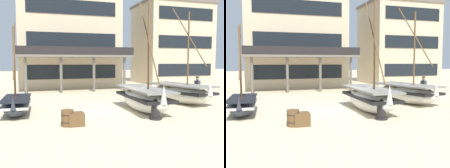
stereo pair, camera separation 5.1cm
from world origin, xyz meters
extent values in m
plane|color=beige|center=(0.00, 0.00, 0.00)|extent=(120.00, 120.00, 0.00)
ellipsoid|color=#2D333D|center=(-5.26, 0.56, 0.44)|extent=(1.38, 3.46, 0.89)
cube|color=silver|center=(-5.26, 0.56, 0.56)|extent=(1.39, 3.32, 0.11)
cube|color=black|center=(-5.26, 0.56, 0.85)|extent=(1.42, 3.39, 0.06)
cone|color=#2D333D|center=(-5.31, -1.08, 0.84)|extent=(0.26, 0.26, 0.62)
cylinder|color=brown|center=(-5.27, 0.14, 2.53)|extent=(0.10, 0.10, 3.81)
cylinder|color=brown|center=(-5.27, 0.14, 3.25)|extent=(0.12, 1.38, 2.79)
cube|color=brown|center=(-5.25, 0.82, 0.75)|extent=(1.21, 0.20, 0.06)
ellipsoid|color=silver|center=(1.34, -0.48, 0.64)|extent=(1.72, 4.91, 1.28)
cube|color=black|center=(1.34, -0.48, 0.80)|extent=(1.73, 4.71, 0.15)
cube|color=gray|center=(1.34, -0.48, 1.23)|extent=(1.77, 4.81, 0.09)
cone|color=silver|center=(1.30, -2.82, 1.22)|extent=(0.33, 0.33, 0.90)
cylinder|color=brown|center=(1.33, -1.09, 3.44)|extent=(0.10, 0.10, 5.09)
cylinder|color=brown|center=(1.33, -1.09, 3.80)|extent=(0.11, 2.63, 4.45)
cube|color=brown|center=(1.34, -0.11, 1.09)|extent=(1.56, 0.18, 0.06)
ellipsoid|color=silver|center=(4.76, 1.30, 0.62)|extent=(3.00, 5.01, 1.24)
cube|color=black|center=(4.76, 1.30, 0.78)|extent=(2.97, 4.83, 0.15)
cube|color=gray|center=(4.76, 1.30, 1.19)|extent=(3.03, 4.93, 0.09)
cone|color=silver|center=(5.36, -0.87, 1.18)|extent=(0.45, 0.45, 0.87)
cylinder|color=brown|center=(4.92, 0.74, 3.32)|extent=(0.10, 0.10, 4.91)
cylinder|color=brown|center=(4.92, 0.74, 4.32)|extent=(0.81, 2.76, 3.82)
cube|color=brown|center=(4.67, 1.64, 1.06)|extent=(1.72, 0.61, 0.06)
cylinder|color=#33333D|center=(6.30, 1.63, 0.44)|extent=(0.26, 0.26, 0.88)
cube|color=#383842|center=(6.30, 1.63, 1.15)|extent=(0.28, 0.39, 0.54)
sphere|color=#A87A56|center=(6.30, 1.63, 1.54)|extent=(0.22, 0.22, 0.22)
cylinder|color=#2D2823|center=(6.30, 1.63, 1.66)|extent=(0.24, 0.24, 0.05)
cylinder|color=black|center=(1.05, -2.52, 0.05)|extent=(0.61, 0.61, 0.10)
cylinder|color=black|center=(1.05, -2.52, 0.44)|extent=(0.43, 0.43, 0.68)
sphere|color=black|center=(1.05, -2.52, 0.86)|extent=(0.23, 0.23, 0.23)
cylinder|color=brown|center=(-3.08, -2.56, 0.35)|extent=(0.52, 0.52, 0.70)
torus|color=black|center=(-3.08, -2.56, 0.50)|extent=(0.56, 0.56, 0.03)
torus|color=black|center=(-3.08, -2.56, 0.20)|extent=(0.56, 0.56, 0.03)
cube|color=brown|center=(-2.72, -2.56, 0.28)|extent=(0.67, 0.67, 0.55)
cube|color=beige|center=(-0.61, 14.60, 4.61)|extent=(10.15, 5.89, 9.21)
cube|color=black|center=(-0.61, 11.62, 1.69)|extent=(8.53, 0.06, 1.35)
cube|color=black|center=(-0.61, 11.62, 4.76)|extent=(8.53, 0.06, 1.35)
cube|color=black|center=(-0.61, 11.62, 7.83)|extent=(8.53, 0.06, 1.35)
cube|color=#70665B|center=(-0.61, 10.15, 3.17)|extent=(10.15, 2.99, 0.20)
cylinder|color=#666056|center=(-4.96, 9.11, 1.54)|extent=(0.24, 0.24, 3.07)
cylinder|color=#666056|center=(-2.06, 9.11, 1.54)|extent=(0.24, 0.24, 3.07)
cylinder|color=#666056|center=(0.84, 9.11, 1.54)|extent=(0.24, 0.24, 3.07)
cylinder|color=#666056|center=(3.74, 9.11, 1.54)|extent=(0.24, 0.24, 3.07)
cube|color=black|center=(-0.61, 8.72, 3.62)|extent=(10.15, 0.08, 0.70)
cube|color=beige|center=(12.29, 15.61, 4.71)|extent=(8.19, 6.65, 9.43)
cube|color=#70665B|center=(12.29, 15.61, 9.58)|extent=(8.51, 6.92, 0.30)
cube|color=black|center=(12.29, 12.25, 1.73)|extent=(6.88, 0.06, 1.38)
cube|color=black|center=(12.29, 12.25, 4.87)|extent=(6.88, 0.06, 1.38)
cube|color=black|center=(12.29, 12.25, 8.01)|extent=(6.88, 0.06, 1.38)
camera|label=1|loc=(-4.47, -13.33, 2.75)|focal=41.35mm
camera|label=2|loc=(-4.42, -13.35, 2.75)|focal=41.35mm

